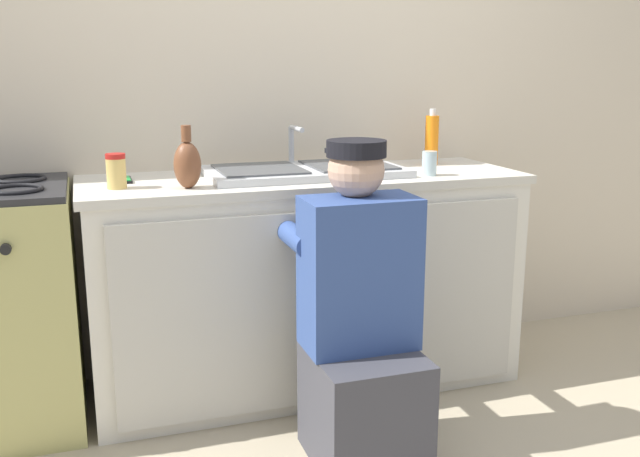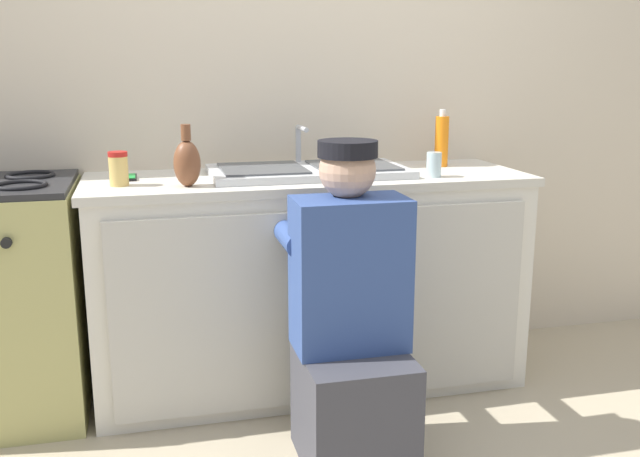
{
  "view_description": "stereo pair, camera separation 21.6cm",
  "coord_description": "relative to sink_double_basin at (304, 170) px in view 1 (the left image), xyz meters",
  "views": [
    {
      "loc": [
        -0.86,
        -2.46,
        1.35
      ],
      "look_at": [
        0.0,
        0.1,
        0.72
      ],
      "focal_mm": 40.0,
      "sensor_mm": 36.0,
      "label": 1
    },
    {
      "loc": [
        -0.65,
        -2.52,
        1.35
      ],
      "look_at": [
        0.0,
        0.1,
        0.72
      ],
      "focal_mm": 40.0,
      "sensor_mm": 36.0,
      "label": 2
    }
  ],
  "objects": [
    {
      "name": "ground_plane",
      "position": [
        0.0,
        -0.3,
        -0.92
      ],
      "size": [
        12.0,
        12.0,
        0.0
      ],
      "primitive_type": "plane",
      "color": "tan"
    },
    {
      "name": "back_wall",
      "position": [
        0.0,
        0.35,
        0.33
      ],
      "size": [
        6.0,
        0.1,
        2.5
      ],
      "primitive_type": "cube",
      "color": "beige",
      "rests_on": "ground_plane"
    },
    {
      "name": "counter_cabinet",
      "position": [
        0.0,
        -0.01,
        -0.49
      ],
      "size": [
        1.76,
        0.62,
        0.87
      ],
      "color": "silver",
      "rests_on": "ground_plane"
    },
    {
      "name": "countertop",
      "position": [
        0.0,
        -0.0,
        -0.04
      ],
      "size": [
        1.8,
        0.62,
        0.03
      ],
      "primitive_type": "cube",
      "color": "beige",
      "rests_on": "counter_cabinet"
    },
    {
      "name": "sink_double_basin",
      "position": [
        0.0,
        0.0,
        0.0
      ],
      "size": [
        0.8,
        0.44,
        0.19
      ],
      "color": "silver",
      "rests_on": "countertop"
    },
    {
      "name": "plumber_person",
      "position": [
        0.0,
        -0.64,
        -0.46
      ],
      "size": [
        0.42,
        0.61,
        1.1
      ],
      "color": "#3F3F47",
      "rests_on": "ground_plane"
    },
    {
      "name": "condiment_jar",
      "position": [
        -0.75,
        -0.09,
        0.05
      ],
      "size": [
        0.07,
        0.07,
        0.13
      ],
      "color": "#DBB760",
      "rests_on": "countertop"
    },
    {
      "name": "soap_bottle_orange",
      "position": [
        0.63,
        0.1,
        0.09
      ],
      "size": [
        0.06,
        0.06,
        0.25
      ],
      "color": "orange",
      "rests_on": "countertop"
    },
    {
      "name": "vase_decorative",
      "position": [
        -0.5,
        -0.17,
        0.07
      ],
      "size": [
        0.1,
        0.1,
        0.23
      ],
      "color": "brown",
      "rests_on": "countertop"
    },
    {
      "name": "cell_phone",
      "position": [
        -0.72,
        0.07,
        -0.01
      ],
      "size": [
        0.07,
        0.14,
        0.01
      ],
      "color": "black",
      "rests_on": "countertop"
    },
    {
      "name": "water_glass",
      "position": [
        0.48,
        -0.18,
        0.03
      ],
      "size": [
        0.06,
        0.06,
        0.1
      ],
      "color": "#ADC6CC",
      "rests_on": "countertop"
    }
  ]
}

